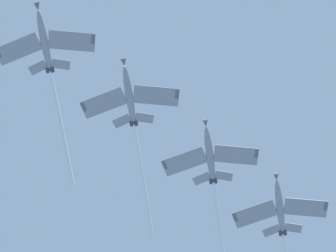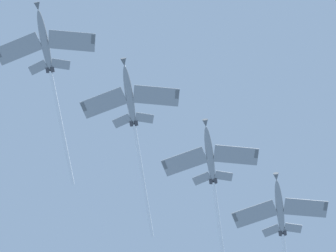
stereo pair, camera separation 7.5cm
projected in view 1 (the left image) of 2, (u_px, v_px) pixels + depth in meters
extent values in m
ellipsoid|color=gray|center=(44.00, 41.00, 145.96)|extent=(9.96, 9.31, 3.63)
cone|color=#595E60|center=(37.00, 6.00, 144.10)|extent=(2.14, 2.10, 1.48)
ellipsoid|color=black|center=(43.00, 30.00, 145.95)|extent=(2.83, 2.71, 1.42)
cube|color=gray|center=(72.00, 41.00, 145.70)|extent=(7.43, 9.61, 0.88)
cube|color=#595E60|center=(93.00, 39.00, 145.61)|extent=(1.91, 1.47, 0.46)
cube|color=gray|center=(18.00, 49.00, 146.46)|extent=(9.48, 7.95, 0.88)
cube|color=gray|center=(61.00, 64.00, 147.17)|extent=(3.13, 4.02, 0.50)
cube|color=gray|center=(38.00, 68.00, 147.50)|extent=(4.02, 3.34, 0.50)
cube|color=#595E60|center=(50.00, 63.00, 148.62)|extent=(2.25, 2.08, 3.21)
cylinder|color=#38383D|center=(52.00, 70.00, 147.43)|extent=(1.38, 1.36, 0.98)
cylinder|color=#38383D|center=(48.00, 70.00, 147.49)|extent=(1.38, 1.36, 0.98)
cylinder|color=white|center=(62.00, 129.00, 150.82)|extent=(17.89, 16.47, 5.27)
ellipsoid|color=gray|center=(129.00, 95.00, 149.23)|extent=(10.00, 9.25, 3.74)
cone|color=#595E60|center=(124.00, 62.00, 147.44)|extent=(2.15, 2.10, 1.50)
ellipsoid|color=black|center=(128.00, 84.00, 149.25)|extent=(2.84, 2.70, 1.44)
cube|color=gray|center=(156.00, 96.00, 148.99)|extent=(7.38, 9.62, 0.92)
cube|color=#595E60|center=(177.00, 94.00, 148.91)|extent=(1.91, 1.46, 0.48)
cube|color=gray|center=(104.00, 103.00, 149.71)|extent=(9.46, 7.98, 0.92)
cube|color=#595E60|center=(84.00, 107.00, 150.18)|extent=(1.58, 1.87, 0.48)
cube|color=gray|center=(144.00, 118.00, 150.41)|extent=(3.11, 4.02, 0.52)
cube|color=gray|center=(122.00, 121.00, 150.72)|extent=(4.02, 3.35, 0.52)
cube|color=#595E60|center=(134.00, 117.00, 151.86)|extent=(2.28, 2.09, 3.22)
cylinder|color=#38383D|center=(136.00, 123.00, 150.65)|extent=(1.38, 1.36, 0.98)
cylinder|color=#38383D|center=(132.00, 124.00, 150.71)|extent=(1.38, 1.36, 0.98)
cylinder|color=white|center=(143.00, 182.00, 154.02)|extent=(18.45, 16.76, 5.63)
ellipsoid|color=gray|center=(210.00, 154.00, 153.36)|extent=(10.05, 9.23, 3.45)
cone|color=#595E60|center=(206.00, 123.00, 151.41)|extent=(2.13, 2.09, 1.46)
ellipsoid|color=black|center=(208.00, 144.00, 153.32)|extent=(2.84, 2.69, 1.38)
cube|color=gray|center=(236.00, 155.00, 153.15)|extent=(7.36, 9.63, 0.83)
cube|color=#595E60|center=(256.00, 154.00, 153.08)|extent=(1.91, 1.46, 0.44)
cube|color=gray|center=(184.00, 161.00, 153.84)|extent=(9.46, 8.02, 0.83)
cube|color=#595E60|center=(165.00, 165.00, 154.32)|extent=(1.59, 1.88, 0.44)
cube|color=gray|center=(224.00, 176.00, 154.66)|extent=(3.10, 4.02, 0.47)
cube|color=gray|center=(202.00, 179.00, 154.96)|extent=(4.02, 3.37, 0.47)
cube|color=#595E60|center=(212.00, 174.00, 156.09)|extent=(2.25, 2.04, 3.18)
cylinder|color=#38383D|center=(215.00, 181.00, 154.92)|extent=(1.37, 1.35, 0.96)
cylinder|color=#38383D|center=(211.00, 181.00, 154.98)|extent=(1.37, 1.35, 0.96)
cylinder|color=white|center=(221.00, 240.00, 158.86)|extent=(20.06, 18.06, 5.45)
ellipsoid|color=gray|center=(280.00, 207.00, 156.19)|extent=(10.00, 9.25, 3.74)
cone|color=#595E60|center=(276.00, 177.00, 154.40)|extent=(2.15, 2.10, 1.50)
ellipsoid|color=black|center=(278.00, 197.00, 156.20)|extent=(2.84, 2.70, 1.44)
cube|color=gray|center=(306.00, 208.00, 155.94)|extent=(7.38, 9.62, 0.92)
cube|color=#595E60|center=(326.00, 206.00, 155.86)|extent=(1.91, 1.46, 0.48)
cube|color=gray|center=(255.00, 214.00, 156.66)|extent=(9.46, 7.98, 0.92)
cube|color=#595E60|center=(235.00, 217.00, 157.14)|extent=(1.58, 1.87, 0.48)
cube|color=gray|center=(293.00, 228.00, 157.37)|extent=(3.11, 4.02, 0.52)
cube|color=gray|center=(271.00, 230.00, 157.68)|extent=(4.02, 3.35, 0.52)
cube|color=#595E60|center=(281.00, 226.00, 158.81)|extent=(2.28, 2.09, 3.22)
cylinder|color=#38383D|center=(285.00, 233.00, 157.61)|extent=(1.38, 1.36, 0.98)
cylinder|color=#38383D|center=(281.00, 233.00, 157.67)|extent=(1.38, 1.36, 0.98)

